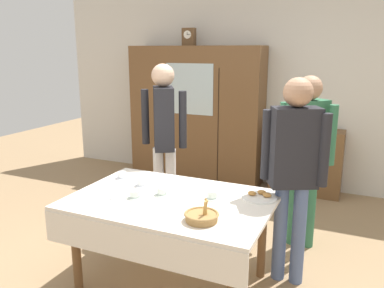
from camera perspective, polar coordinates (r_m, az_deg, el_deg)
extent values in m
plane|color=#997A56|center=(3.59, -1.37, -17.99)|extent=(12.00, 12.00, 0.00)
cube|color=silver|center=(5.59, 10.40, 7.98)|extent=(6.40, 0.10, 2.70)
cylinder|color=brown|center=(3.29, -16.62, -14.54)|extent=(0.07, 0.07, 0.72)
cylinder|color=brown|center=(3.86, -8.93, -9.80)|extent=(0.07, 0.07, 0.72)
cylinder|color=brown|center=(3.39, 10.23, -13.32)|extent=(0.07, 0.07, 0.72)
cube|color=silver|center=(3.10, -3.05, -8.19)|extent=(1.57, 1.07, 0.03)
cube|color=silver|center=(2.73, -8.28, -14.57)|extent=(1.57, 0.01, 0.24)
cube|color=brown|center=(5.64, 0.58, 4.34)|extent=(1.94, 0.45, 1.93)
cube|color=silver|center=(5.39, -0.39, 8.04)|extent=(0.70, 0.01, 0.70)
cube|color=black|center=(5.64, -4.33, 3.30)|extent=(0.01, 0.01, 1.55)
cube|color=black|center=(5.30, 3.83, 2.62)|extent=(0.01, 0.01, 1.55)
cube|color=brown|center=(5.62, -0.45, 15.42)|extent=(0.18, 0.10, 0.24)
cylinder|color=white|center=(5.57, -0.69, 15.73)|extent=(0.11, 0.01, 0.11)
cube|color=black|center=(5.56, -0.72, 15.89)|extent=(0.00, 0.00, 0.04)
cube|color=black|center=(5.55, -0.52, 15.74)|extent=(0.05, 0.00, 0.00)
cube|color=brown|center=(5.40, 16.34, -2.45)|extent=(0.92, 0.35, 0.87)
cube|color=#664C7A|center=(5.29, 16.67, 2.22)|extent=(0.17, 0.18, 0.02)
cube|color=#B29333|center=(5.29, 16.69, 2.49)|extent=(0.13, 0.22, 0.02)
cube|color=#3D754C|center=(5.28, 16.71, 2.81)|extent=(0.14, 0.21, 0.04)
cube|color=#2D5184|center=(5.28, 16.74, 3.19)|extent=(0.14, 0.20, 0.03)
cylinder|color=white|center=(3.59, -10.20, -4.93)|extent=(0.13, 0.13, 0.01)
cylinder|color=white|center=(3.58, -10.22, -4.45)|extent=(0.08, 0.08, 0.05)
torus|color=white|center=(3.56, -9.72, -4.50)|extent=(0.04, 0.01, 0.04)
cylinder|color=#47230F|center=(3.58, -10.24, -4.13)|extent=(0.06, 0.06, 0.01)
cylinder|color=silver|center=(3.16, -4.44, -7.41)|extent=(0.13, 0.13, 0.01)
cylinder|color=silver|center=(3.14, -4.45, -6.87)|extent=(0.08, 0.08, 0.05)
torus|color=silver|center=(3.13, -3.83, -6.93)|extent=(0.04, 0.01, 0.04)
cylinder|color=#47230F|center=(3.14, -4.46, -6.51)|extent=(0.06, 0.06, 0.01)
cylinder|color=white|center=(3.37, -7.42, -6.06)|extent=(0.13, 0.13, 0.01)
cylinder|color=white|center=(3.36, -7.44, -5.56)|extent=(0.08, 0.08, 0.05)
torus|color=white|center=(3.34, -6.88, -5.61)|extent=(0.04, 0.01, 0.04)
cylinder|color=silver|center=(3.12, -8.40, -7.77)|extent=(0.13, 0.13, 0.01)
cylinder|color=silver|center=(3.11, -8.42, -7.23)|extent=(0.08, 0.08, 0.05)
torus|color=silver|center=(3.09, -7.82, -7.30)|extent=(0.04, 0.01, 0.04)
cylinder|color=#47230F|center=(3.10, -8.43, -6.86)|extent=(0.06, 0.06, 0.01)
cylinder|color=silver|center=(3.08, 2.97, -7.95)|extent=(0.13, 0.13, 0.01)
cylinder|color=silver|center=(3.07, 2.98, -7.40)|extent=(0.08, 0.08, 0.05)
torus|color=silver|center=(3.05, 3.65, -7.45)|extent=(0.04, 0.01, 0.04)
cylinder|color=#47230F|center=(3.06, 2.98, -7.02)|extent=(0.06, 0.06, 0.01)
cylinder|color=#9E7542|center=(2.69, 1.41, -10.72)|extent=(0.22, 0.22, 0.05)
torus|color=#9E7542|center=(2.68, 1.41, -10.23)|extent=(0.24, 0.24, 0.02)
cylinder|color=tan|center=(2.64, 1.83, -9.45)|extent=(0.04, 0.04, 0.12)
cylinder|color=tan|center=(2.65, 2.03, -9.35)|extent=(0.04, 0.02, 0.12)
cylinder|color=tan|center=(2.67, 2.07, -9.23)|extent=(0.03, 0.04, 0.12)
cylinder|color=white|center=(3.13, 9.80, -7.72)|extent=(0.28, 0.28, 0.01)
ellipsoid|color=#BC7F3D|center=(3.12, 10.93, -7.35)|extent=(0.07, 0.05, 0.04)
ellipsoid|color=#BC7F3D|center=(3.17, 10.18, -6.96)|extent=(0.07, 0.05, 0.04)
ellipsoid|color=#BC7F3D|center=(3.14, 8.78, -7.13)|extent=(0.07, 0.05, 0.04)
cube|color=silver|center=(3.51, -4.45, -5.24)|extent=(0.10, 0.01, 0.00)
ellipsoid|color=silver|center=(3.48, -3.65, -5.34)|extent=(0.03, 0.02, 0.01)
cube|color=silver|center=(3.16, -12.64, -7.74)|extent=(0.10, 0.01, 0.00)
ellipsoid|color=silver|center=(3.13, -11.83, -7.88)|extent=(0.03, 0.02, 0.01)
cube|color=silver|center=(2.86, -8.49, -9.83)|extent=(0.10, 0.01, 0.00)
ellipsoid|color=silver|center=(2.84, -7.54, -10.01)|extent=(0.03, 0.02, 0.01)
cylinder|color=#33704C|center=(3.98, 14.70, -8.53)|extent=(0.11, 0.11, 0.82)
cylinder|color=#33704C|center=(3.96, 16.86, -8.78)|extent=(0.11, 0.11, 0.82)
cube|color=#33704C|center=(3.76, 16.48, 1.53)|extent=(0.38, 0.41, 0.62)
sphere|color=tan|center=(3.70, 16.92, 7.88)|extent=(0.22, 0.22, 0.22)
cylinder|color=#33704C|center=(3.79, 13.19, 1.83)|extent=(0.08, 0.08, 0.55)
cylinder|color=#33704C|center=(3.74, 19.81, 1.21)|extent=(0.08, 0.08, 0.55)
cylinder|color=silver|center=(4.29, -4.89, -6.17)|extent=(0.11, 0.11, 0.86)
cylinder|color=silver|center=(4.22, -3.10, -6.46)|extent=(0.11, 0.11, 0.86)
cube|color=#232328|center=(4.06, -4.18, 3.77)|extent=(0.36, 0.41, 0.65)
sphere|color=#DBB293|center=(4.00, -4.29, 10.00)|extent=(0.23, 0.23, 0.23)
cylinder|color=#232328|center=(4.16, -6.86, 3.97)|extent=(0.08, 0.08, 0.58)
cylinder|color=#232328|center=(3.96, -1.36, 3.56)|extent=(0.08, 0.08, 0.58)
cylinder|color=slate|center=(3.37, 12.74, -12.48)|extent=(0.11, 0.11, 0.83)
cylinder|color=slate|center=(3.35, 15.32, -12.82)|extent=(0.11, 0.11, 0.83)
cube|color=#232328|center=(3.11, 14.80, -0.50)|extent=(0.41, 0.34, 0.63)
sphere|color=tan|center=(3.04, 15.29, 7.31)|extent=(0.23, 0.23, 0.23)
cylinder|color=#232328|center=(3.15, 10.86, -0.11)|extent=(0.08, 0.08, 0.56)
cylinder|color=#232328|center=(3.08, 18.82, -0.90)|extent=(0.08, 0.08, 0.56)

